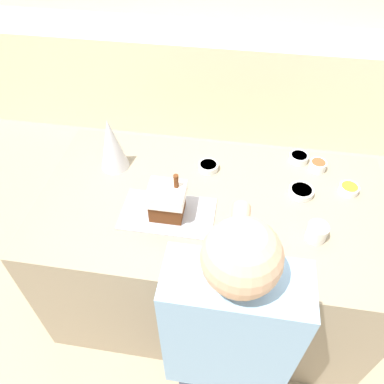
{
  "coord_description": "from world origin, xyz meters",
  "views": [
    {
      "loc": [
        0.1,
        -1.28,
        2.31
      ],
      "look_at": [
        -0.1,
        0.0,
        0.97
      ],
      "focal_mm": 35.0,
      "sensor_mm": 36.0,
      "label": 1
    }
  ],
  "objects_px": {
    "candy_bowl_front_corner": "(318,165)",
    "candy_bowl_near_tray_left": "(299,158)",
    "gingerbread_house": "(167,201)",
    "candy_bowl_center_rear": "(301,191)",
    "candy_bowl_beside_tree": "(349,189)",
    "candy_bowl_far_left": "(208,166)",
    "decorative_tree": "(111,144)",
    "baking_tray": "(168,214)",
    "person": "(225,357)",
    "mug": "(317,232)"
  },
  "relations": [
    {
      "from": "candy_bowl_front_corner",
      "to": "candy_bowl_near_tray_left",
      "type": "relative_size",
      "value": 0.86
    },
    {
      "from": "gingerbread_house",
      "to": "candy_bowl_center_rear",
      "type": "bearing_deg",
      "value": 20.24
    },
    {
      "from": "candy_bowl_beside_tree",
      "to": "candy_bowl_near_tray_left",
      "type": "relative_size",
      "value": 0.95
    },
    {
      "from": "candy_bowl_beside_tree",
      "to": "candy_bowl_far_left",
      "type": "xyz_separation_m",
      "value": [
        -0.74,
        0.06,
        -0.0
      ]
    },
    {
      "from": "gingerbread_house",
      "to": "decorative_tree",
      "type": "bearing_deg",
      "value": 139.78
    },
    {
      "from": "baking_tray",
      "to": "gingerbread_house",
      "type": "xyz_separation_m",
      "value": [
        0.0,
        0.0,
        0.09
      ]
    },
    {
      "from": "candy_bowl_center_rear",
      "to": "candy_bowl_far_left",
      "type": "relative_size",
      "value": 1.15
    },
    {
      "from": "baking_tray",
      "to": "candy_bowl_center_rear",
      "type": "height_order",
      "value": "candy_bowl_center_rear"
    },
    {
      "from": "candy_bowl_near_tray_left",
      "to": "person",
      "type": "distance_m",
      "value": 1.16
    },
    {
      "from": "person",
      "to": "gingerbread_house",
      "type": "bearing_deg",
      "value": 119.22
    },
    {
      "from": "candy_bowl_beside_tree",
      "to": "candy_bowl_far_left",
      "type": "distance_m",
      "value": 0.74
    },
    {
      "from": "candy_bowl_front_corner",
      "to": "candy_bowl_near_tray_left",
      "type": "xyz_separation_m",
      "value": [
        -0.1,
        0.06,
        -0.01
      ]
    },
    {
      "from": "baking_tray",
      "to": "candy_bowl_center_rear",
      "type": "xyz_separation_m",
      "value": [
        0.65,
        0.24,
        0.02
      ]
    },
    {
      "from": "baking_tray",
      "to": "candy_bowl_far_left",
      "type": "relative_size",
      "value": 4.14
    },
    {
      "from": "candy_bowl_front_corner",
      "to": "person",
      "type": "xyz_separation_m",
      "value": [
        -0.4,
        -1.06,
        -0.1
      ]
    },
    {
      "from": "decorative_tree",
      "to": "mug",
      "type": "distance_m",
      "value": 1.12
    },
    {
      "from": "candy_bowl_beside_tree",
      "to": "person",
      "type": "height_order",
      "value": "person"
    },
    {
      "from": "baking_tray",
      "to": "candy_bowl_near_tray_left",
      "type": "height_order",
      "value": "candy_bowl_near_tray_left"
    },
    {
      "from": "baking_tray",
      "to": "candy_bowl_near_tray_left",
      "type": "relative_size",
      "value": 4.3
    },
    {
      "from": "candy_bowl_front_corner",
      "to": "person",
      "type": "distance_m",
      "value": 1.14
    },
    {
      "from": "person",
      "to": "candy_bowl_near_tray_left",
      "type": "bearing_deg",
      "value": 74.69
    },
    {
      "from": "candy_bowl_center_rear",
      "to": "candy_bowl_beside_tree",
      "type": "bearing_deg",
      "value": 12.3
    },
    {
      "from": "decorative_tree",
      "to": "candy_bowl_near_tray_left",
      "type": "height_order",
      "value": "decorative_tree"
    },
    {
      "from": "candy_bowl_far_left",
      "to": "gingerbread_house",
      "type": "bearing_deg",
      "value": -113.58
    },
    {
      "from": "candy_bowl_center_rear",
      "to": "person",
      "type": "relative_size",
      "value": 0.08
    },
    {
      "from": "candy_bowl_beside_tree",
      "to": "candy_bowl_center_rear",
      "type": "height_order",
      "value": "candy_bowl_beside_tree"
    },
    {
      "from": "baking_tray",
      "to": "candy_bowl_front_corner",
      "type": "bearing_deg",
      "value": 30.79
    },
    {
      "from": "gingerbread_house",
      "to": "candy_bowl_center_rear",
      "type": "distance_m",
      "value": 0.7
    },
    {
      "from": "candy_bowl_front_corner",
      "to": "person",
      "type": "bearing_deg",
      "value": -110.89
    },
    {
      "from": "decorative_tree",
      "to": "candy_bowl_center_rear",
      "type": "relative_size",
      "value": 2.42
    },
    {
      "from": "baking_tray",
      "to": "gingerbread_house",
      "type": "bearing_deg",
      "value": 29.65
    },
    {
      "from": "candy_bowl_near_tray_left",
      "to": "mug",
      "type": "relative_size",
      "value": 1.12
    },
    {
      "from": "gingerbread_house",
      "to": "candy_bowl_center_rear",
      "type": "relative_size",
      "value": 1.87
    },
    {
      "from": "gingerbread_house",
      "to": "candy_bowl_near_tray_left",
      "type": "bearing_deg",
      "value": 37.88
    },
    {
      "from": "candy_bowl_near_tray_left",
      "to": "gingerbread_house",
      "type": "bearing_deg",
      "value": -142.12
    },
    {
      "from": "person",
      "to": "candy_bowl_front_corner",
      "type": "bearing_deg",
      "value": 69.11
    },
    {
      "from": "candy_bowl_center_rear",
      "to": "candy_bowl_front_corner",
      "type": "height_order",
      "value": "candy_bowl_front_corner"
    },
    {
      "from": "candy_bowl_near_tray_left",
      "to": "candy_bowl_center_rear",
      "type": "bearing_deg",
      "value": -89.52
    },
    {
      "from": "baking_tray",
      "to": "mug",
      "type": "bearing_deg",
      "value": -3.06
    },
    {
      "from": "candy_bowl_far_left",
      "to": "candy_bowl_near_tray_left",
      "type": "bearing_deg",
      "value": 16.89
    },
    {
      "from": "candy_bowl_far_left",
      "to": "person",
      "type": "distance_m",
      "value": 0.99
    },
    {
      "from": "candy_bowl_near_tray_left",
      "to": "candy_bowl_far_left",
      "type": "bearing_deg",
      "value": -163.11
    },
    {
      "from": "person",
      "to": "baking_tray",
      "type": "bearing_deg",
      "value": 119.26
    },
    {
      "from": "candy_bowl_front_corner",
      "to": "candy_bowl_near_tray_left",
      "type": "bearing_deg",
      "value": 148.49
    },
    {
      "from": "candy_bowl_center_rear",
      "to": "person",
      "type": "bearing_deg",
      "value": -109.86
    },
    {
      "from": "candy_bowl_beside_tree",
      "to": "mug",
      "type": "relative_size",
      "value": 1.06
    },
    {
      "from": "gingerbread_house",
      "to": "candy_bowl_far_left",
      "type": "bearing_deg",
      "value": 66.42
    },
    {
      "from": "candy_bowl_center_rear",
      "to": "candy_bowl_front_corner",
      "type": "distance_m",
      "value": 0.23
    },
    {
      "from": "candy_bowl_far_left",
      "to": "candy_bowl_center_rear",
      "type": "bearing_deg",
      "value": -13.03
    },
    {
      "from": "candy_bowl_beside_tree",
      "to": "mug",
      "type": "height_order",
      "value": "mug"
    }
  ]
}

